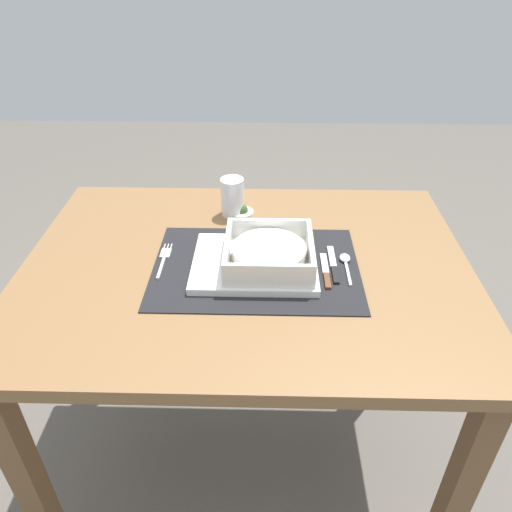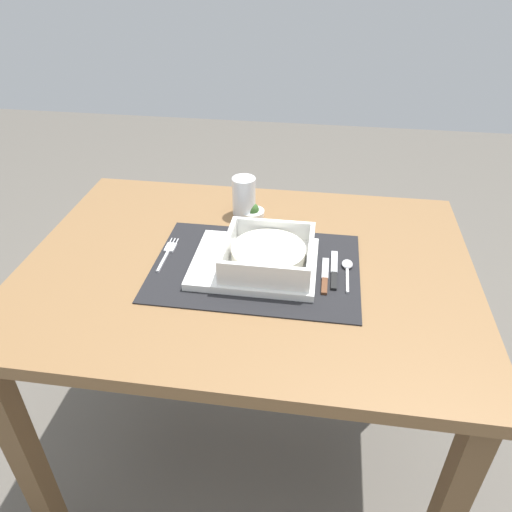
# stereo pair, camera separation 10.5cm
# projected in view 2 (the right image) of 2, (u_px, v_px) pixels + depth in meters

# --- Properties ---
(ground_plane) EXTENTS (6.00, 6.00, 0.00)m
(ground_plane) POSITION_uv_depth(u_px,v_px,m) (250.00, 455.00, 1.48)
(ground_plane) COLOR #59544C
(dining_table) EXTENTS (0.99, 0.73, 0.71)m
(dining_table) POSITION_uv_depth(u_px,v_px,m) (248.00, 298.00, 1.14)
(dining_table) COLOR brown
(dining_table) RESTS_ON ground
(placemat) EXTENTS (0.45, 0.32, 0.00)m
(placemat) POSITION_uv_depth(u_px,v_px,m) (256.00, 267.00, 1.07)
(placemat) COLOR black
(placemat) RESTS_ON dining_table
(serving_plate) EXTENTS (0.27, 0.21, 0.02)m
(serving_plate) POSITION_uv_depth(u_px,v_px,m) (255.00, 263.00, 1.06)
(serving_plate) COLOR white
(serving_plate) RESTS_ON placemat
(porridge_bowl) EXTENTS (0.19, 0.19, 0.05)m
(porridge_bowl) POSITION_uv_depth(u_px,v_px,m) (269.00, 255.00, 1.04)
(porridge_bowl) COLOR white
(porridge_bowl) RESTS_ON serving_plate
(fork) EXTENTS (0.02, 0.13, 0.00)m
(fork) POSITION_uv_depth(u_px,v_px,m) (168.00, 252.00, 1.11)
(fork) COLOR silver
(fork) RESTS_ON placemat
(spoon) EXTENTS (0.02, 0.11, 0.01)m
(spoon) POSITION_uv_depth(u_px,v_px,m) (347.00, 267.00, 1.05)
(spoon) COLOR silver
(spoon) RESTS_ON placemat
(butter_knife) EXTENTS (0.01, 0.14, 0.01)m
(butter_knife) POSITION_uv_depth(u_px,v_px,m) (334.00, 272.00, 1.04)
(butter_knife) COLOR black
(butter_knife) RESTS_ON placemat
(bread_knife) EXTENTS (0.01, 0.13, 0.01)m
(bread_knife) POSITION_uv_depth(u_px,v_px,m) (325.00, 278.00, 1.03)
(bread_knife) COLOR #59331E
(bread_knife) RESTS_ON placemat
(drinking_glass) EXTENTS (0.06, 0.06, 0.10)m
(drinking_glass) POSITION_uv_depth(u_px,v_px,m) (244.00, 198.00, 1.24)
(drinking_glass) COLOR white
(drinking_glass) RESTS_ON dining_table
(condiment_saucer) EXTENTS (0.06, 0.06, 0.03)m
(condiment_saucer) POSITION_uv_depth(u_px,v_px,m) (252.00, 211.00, 1.25)
(condiment_saucer) COLOR white
(condiment_saucer) RESTS_ON dining_table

